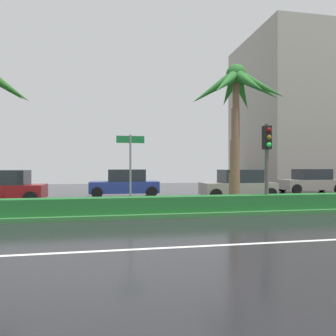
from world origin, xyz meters
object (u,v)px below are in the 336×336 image
at_px(car_in_traffic_leading, 2,187).
at_px(car_in_traffic_second, 125,183).
at_px(car_in_traffic_third, 238,185).
at_px(traffic_signal_median_right, 267,151).
at_px(palm_tree_centre_left, 236,94).
at_px(street_name_sign, 130,162).
at_px(car_in_traffic_fourth, 310,181).

height_order(car_in_traffic_leading, car_in_traffic_second, same).
relative_size(car_in_traffic_leading, car_in_traffic_third, 1.00).
xyz_separation_m(traffic_signal_median_right, car_in_traffic_second, (-5.39, 8.13, -1.73)).
height_order(palm_tree_centre_left, street_name_sign, palm_tree_centre_left).
height_order(street_name_sign, car_in_traffic_fourth, street_name_sign).
relative_size(traffic_signal_median_right, street_name_sign, 1.16).
distance_m(palm_tree_centre_left, car_in_traffic_second, 9.17).
height_order(car_in_traffic_leading, car_in_traffic_third, same).
bearing_deg(palm_tree_centre_left, car_in_traffic_second, 126.19).
bearing_deg(traffic_signal_median_right, car_in_traffic_fourth, 46.75).
bearing_deg(palm_tree_centre_left, car_in_traffic_third, 65.24).
bearing_deg(palm_tree_centre_left, car_in_traffic_fourth, 38.55).
distance_m(street_name_sign, car_in_traffic_fourth, 15.86).
xyz_separation_m(car_in_traffic_third, car_in_traffic_fourth, (6.96, 3.09, 0.00)).
distance_m(car_in_traffic_leading, car_in_traffic_third, 12.96).
xyz_separation_m(street_name_sign, car_in_traffic_third, (6.66, 4.95, -1.25)).
bearing_deg(car_in_traffic_leading, traffic_signal_median_right, 154.84).
relative_size(street_name_sign, car_in_traffic_third, 0.70).
relative_size(traffic_signal_median_right, car_in_traffic_second, 0.81).
bearing_deg(car_in_traffic_third, palm_tree_centre_left, 65.24).
relative_size(car_in_traffic_second, car_in_traffic_third, 1.00).
xyz_separation_m(traffic_signal_median_right, street_name_sign, (-5.52, 0.57, -0.47)).
xyz_separation_m(traffic_signal_median_right, car_in_traffic_third, (1.14, 5.52, -1.73)).
height_order(car_in_traffic_second, car_in_traffic_fourth, same).
distance_m(palm_tree_centre_left, car_in_traffic_fourth, 12.02).
distance_m(street_name_sign, car_in_traffic_third, 8.39).
relative_size(palm_tree_centre_left, traffic_signal_median_right, 1.84).
distance_m(palm_tree_centre_left, car_in_traffic_third, 6.13).
xyz_separation_m(palm_tree_centre_left, street_name_sign, (-4.87, -1.07, -3.15)).
bearing_deg(street_name_sign, palm_tree_centre_left, 12.37).
bearing_deg(car_in_traffic_leading, car_in_traffic_fourth, -171.27).
height_order(car_in_traffic_second, car_in_traffic_third, same).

